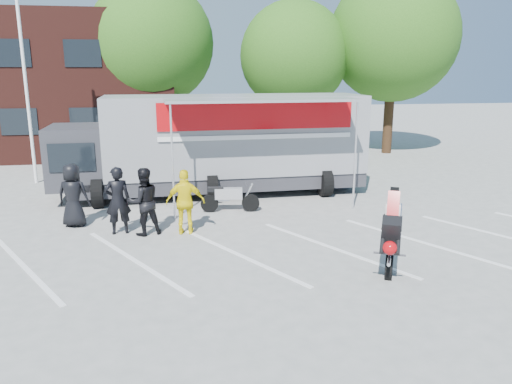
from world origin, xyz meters
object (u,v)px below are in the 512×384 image
object	(u,v)px
tree_mid	(294,56)
spectator_leather_a	(73,195)
flagpole	(29,48)
spectator_hivis	(185,202)
parked_motorcycle	(230,212)
spectator_leather_b	(118,200)
tree_left	(152,43)
tree_right	(393,37)
transporter_truck	(223,194)
spectator_leather_c	(144,202)
stunt_bike_rider	(389,266)

from	to	relation	value
tree_mid	spectator_leather_a	distance (m)	14.82
flagpole	spectator_hivis	size ratio (longest dim) A/B	4.56
parked_motorcycle	spectator_leather_b	bearing A→B (deg)	122.89
tree_mid	flagpole	bearing A→B (deg)	-156.03
flagpole	spectator_leather_a	bearing A→B (deg)	-69.63
tree_mid	spectator_leather_a	size ratio (longest dim) A/B	4.29
tree_left	tree_right	distance (m)	12.10
tree_right	spectator_leather_b	bearing A→B (deg)	-138.04
tree_mid	spectator_leather_b	bearing A→B (deg)	-122.87
tree_mid	transporter_truck	xyz separation A→B (m)	(-4.51, -7.99, -4.94)
transporter_truck	spectator_hivis	world-z (taller)	spectator_hivis
flagpole	spectator_leather_a	distance (m)	7.68
tree_mid	spectator_hivis	size ratio (longest dim) A/B	4.38
spectator_leather_c	stunt_bike_rider	bearing A→B (deg)	131.66
transporter_truck	parked_motorcycle	distance (m)	2.35
parked_motorcycle	transporter_truck	bearing A→B (deg)	6.22
transporter_truck	spectator_leather_b	distance (m)	5.15
spectator_hivis	parked_motorcycle	bearing A→B (deg)	-121.84
flagpole	tree_right	xyz separation A→B (m)	(16.24, 4.50, 0.82)
tree_right	parked_motorcycle	bearing A→B (deg)	-134.06
spectator_leather_a	tree_right	bearing A→B (deg)	-130.20
tree_right	spectator_leather_a	world-z (taller)	tree_right
tree_right	spectator_leather_c	bearing A→B (deg)	-135.94
spectator_leather_a	tree_mid	bearing A→B (deg)	-116.36
tree_mid	spectator_leather_b	xyz separation A→B (m)	(-7.71, -11.92, -4.03)
tree_left	stunt_bike_rider	world-z (taller)	tree_left
spectator_leather_c	tree_right	bearing A→B (deg)	-153.95
tree_right	spectator_hivis	size ratio (longest dim) A/B	5.20
tree_mid	spectator_leather_b	distance (m)	14.76
transporter_truck	stunt_bike_rider	xyz separation A→B (m)	(2.99, -7.36, 0.00)
spectator_leather_b	spectator_leather_c	distance (m)	0.72
flagpole	stunt_bike_rider	distance (m)	15.08
stunt_bike_rider	parked_motorcycle	bearing A→B (deg)	147.42
spectator_leather_b	spectator_hivis	size ratio (longest dim) A/B	1.04
flagpole	stunt_bike_rider	xyz separation A→B (m)	(9.72, -10.35, -5.05)
tree_mid	stunt_bike_rider	size ratio (longest dim) A/B	3.78
parked_motorcycle	spectator_hivis	world-z (taller)	spectator_hivis
stunt_bike_rider	transporter_truck	bearing A→B (deg)	138.65
spectator_leather_c	tree_mid	bearing A→B (deg)	-138.06
tree_mid	spectator_hivis	world-z (taller)	tree_mid
stunt_bike_rider	flagpole	bearing A→B (deg)	159.74
stunt_bike_rider	spectator_leather_a	distance (m)	8.67
tree_left	stunt_bike_rider	distance (m)	18.12
flagpole	tree_mid	size ratio (longest dim) A/B	1.04
transporter_truck	spectator_leather_c	bearing A→B (deg)	-122.92
spectator_leather_a	spectator_hivis	bearing A→B (deg)	171.63
tree_right	stunt_bike_rider	size ratio (longest dim) A/B	4.49
tree_right	tree_left	bearing A→B (deg)	172.87
spectator_leather_c	spectator_leather_b	bearing A→B (deg)	-34.94
parked_motorcycle	spectator_hivis	bearing A→B (deg)	149.78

